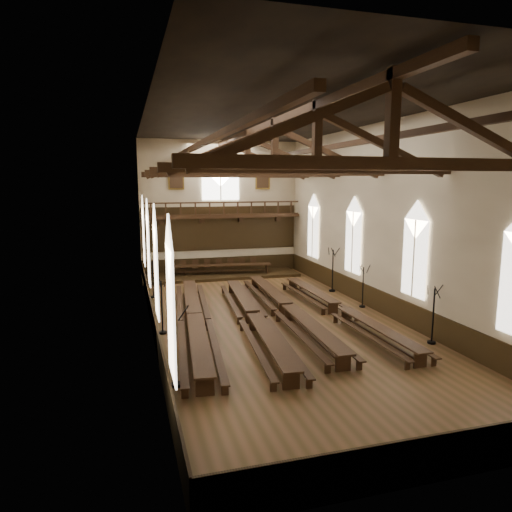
% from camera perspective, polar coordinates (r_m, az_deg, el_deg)
% --- Properties ---
extents(ground, '(26.00, 26.00, 0.00)m').
position_cam_1_polar(ground, '(23.26, 2.22, -8.07)').
color(ground, brown).
rests_on(ground, ground).
extents(room_walls, '(26.00, 26.00, 26.00)m').
position_cam_1_polar(room_walls, '(22.22, 2.32, 8.05)').
color(room_walls, beige).
rests_on(room_walls, ground).
extents(wainscot_band, '(12.00, 26.00, 1.20)m').
position_cam_1_polar(wainscot_band, '(23.09, 2.23, -6.65)').
color(wainscot_band, black).
rests_on(wainscot_band, ground).
extents(side_windows, '(11.85, 19.80, 4.50)m').
position_cam_1_polar(side_windows, '(22.44, 2.28, 1.09)').
color(side_windows, white).
rests_on(side_windows, room_walls).
extents(end_window, '(2.80, 0.12, 3.80)m').
position_cam_1_polar(end_window, '(34.70, -4.46, 9.70)').
color(end_window, silver).
rests_on(end_window, room_walls).
extents(minstrels_gallery, '(11.80, 1.24, 3.70)m').
position_cam_1_polar(minstrels_gallery, '(34.59, -4.31, 4.20)').
color(minstrels_gallery, '#342210').
rests_on(minstrels_gallery, room_walls).
extents(portraits, '(7.75, 0.09, 1.45)m').
position_cam_1_polar(portraits, '(34.70, -4.46, 9.49)').
color(portraits, brown).
rests_on(portraits, room_walls).
extents(roof_trusses, '(11.70, 25.70, 2.80)m').
position_cam_1_polar(roof_trusses, '(22.25, 2.35, 12.57)').
color(roof_trusses, '#342210').
rests_on(roof_trusses, room_walls).
extents(refectory_row_a, '(2.31, 14.83, 0.78)m').
position_cam_1_polar(refectory_row_a, '(22.01, -7.61, -7.60)').
color(refectory_row_a, '#342210').
rests_on(refectory_row_a, ground).
extents(refectory_row_b, '(2.14, 14.52, 0.75)m').
position_cam_1_polar(refectory_row_b, '(22.15, -0.24, -7.48)').
color(refectory_row_b, '#342210').
rests_on(refectory_row_b, ground).
extents(refectory_row_c, '(1.84, 14.53, 0.76)m').
position_cam_1_polar(refectory_row_c, '(23.59, 3.97, -6.45)').
color(refectory_row_c, '#342210').
rests_on(refectory_row_c, ground).
extents(refectory_row_d, '(1.47, 13.93, 0.70)m').
position_cam_1_polar(refectory_row_d, '(23.92, 10.42, -6.46)').
color(refectory_row_d, '#342210').
rests_on(refectory_row_d, ground).
extents(dais, '(11.40, 3.16, 0.21)m').
position_cam_1_polar(dais, '(33.85, -4.40, -2.42)').
color(dais, black).
rests_on(dais, ground).
extents(high_table, '(7.48, 1.76, 0.70)m').
position_cam_1_polar(high_table, '(33.71, -4.41, -1.26)').
color(high_table, '#342210').
rests_on(high_table, dais).
extents(high_chairs, '(5.88, 0.49, 1.00)m').
position_cam_1_polar(high_chairs, '(34.43, -4.65, -1.12)').
color(high_chairs, '#342210').
rests_on(high_chairs, dais).
extents(candelabrum_left_near, '(0.77, 0.87, 2.84)m').
position_cam_1_polar(candelabrum_left_near, '(16.13, -10.02, -12.94)').
color(candelabrum_left_near, black).
rests_on(candelabrum_left_near, ground).
extents(candelabrum_left_mid, '(0.79, 0.77, 2.64)m').
position_cam_1_polar(candelabrum_left_mid, '(21.53, -11.64, -7.46)').
color(candelabrum_left_mid, black).
rests_on(candelabrum_left_mid, ground).
extents(candelabrum_left_far, '(0.71, 0.69, 2.37)m').
position_cam_1_polar(candelabrum_left_far, '(28.28, -12.74, -3.66)').
color(candelabrum_left_far, black).
rests_on(candelabrum_left_far, ground).
extents(candelabrum_right_near, '(0.76, 0.77, 2.59)m').
position_cam_1_polar(candelabrum_right_near, '(21.27, 21.20, -8.16)').
color(candelabrum_right_near, black).
rests_on(candelabrum_right_near, ground).
extents(candelabrum_right_mid, '(0.73, 0.69, 2.41)m').
position_cam_1_polar(candelabrum_right_mid, '(26.16, 13.18, -4.70)').
color(candelabrum_right_mid, black).
rests_on(candelabrum_right_mid, ground).
extents(candelabrum_right_far, '(0.79, 0.87, 2.84)m').
position_cam_1_polar(candelabrum_right_far, '(29.49, 9.53, -2.75)').
color(candelabrum_right_far, black).
rests_on(candelabrum_right_far, ground).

